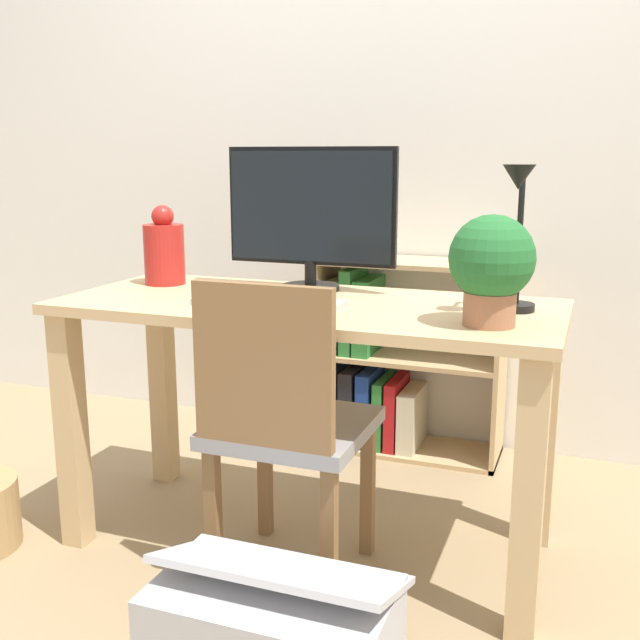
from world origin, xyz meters
TOP-DOWN VIEW (x-y plane):
  - ground_plane at (0.00, 0.00)m, footprint 10.00×10.00m
  - wall_back at (0.00, 0.98)m, footprint 8.00×0.05m
  - desk at (0.00, 0.00)m, footprint 1.40×0.60m
  - monitor at (-0.06, 0.18)m, footprint 0.53×0.18m
  - keyboard at (-0.08, -0.09)m, footprint 0.41×0.14m
  - vase at (-0.53, 0.12)m, footprint 0.13×0.13m
  - desk_lamp at (0.56, 0.02)m, footprint 0.10×0.19m
  - potted_plant at (0.52, -0.13)m, footprint 0.21×0.21m
  - chair at (0.02, -0.23)m, footprint 0.40×0.40m
  - bookshelf at (-0.00, 0.81)m, footprint 0.70×0.28m

SIDE VIEW (x-z plane):
  - ground_plane at x=0.00m, z-range 0.00..0.00m
  - bookshelf at x=0.00m, z-range -0.05..0.70m
  - chair at x=0.02m, z-range 0.04..0.88m
  - desk at x=0.00m, z-range 0.22..0.96m
  - keyboard at x=-0.08m, z-range 0.74..0.75m
  - vase at x=-0.53m, z-range 0.72..0.97m
  - potted_plant at x=0.52m, z-range 0.75..1.02m
  - desk_lamp at x=0.56m, z-range 0.78..1.16m
  - monitor at x=-0.06m, z-range 0.76..1.19m
  - wall_back at x=0.00m, z-range 0.00..2.60m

